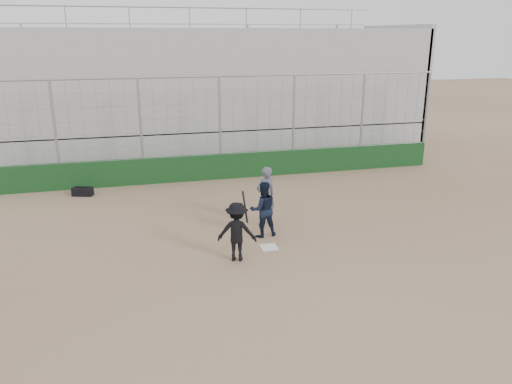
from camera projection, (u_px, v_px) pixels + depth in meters
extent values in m
plane|color=brown|center=(269.00, 248.00, 13.49)|extent=(90.00, 90.00, 0.00)
cube|color=white|center=(269.00, 247.00, 13.48)|extent=(0.44, 0.44, 0.02)
cube|color=#103415|center=(221.00, 166.00, 19.80)|extent=(18.00, 0.25, 1.00)
cylinder|color=gray|center=(220.00, 129.00, 19.35)|extent=(0.10, 0.10, 4.00)
cylinder|color=gray|center=(426.00, 120.00, 21.48)|extent=(0.10, 0.10, 4.00)
cylinder|color=gray|center=(219.00, 76.00, 18.74)|extent=(18.00, 0.07, 0.07)
cube|color=#989898|center=(202.00, 135.00, 24.28)|extent=(20.00, 6.70, 1.60)
cube|color=#989898|center=(200.00, 75.00, 23.40)|extent=(20.00, 6.70, 4.20)
cube|color=#989898|center=(391.00, 87.00, 26.02)|extent=(0.25, 6.70, 6.10)
cylinder|color=gray|center=(189.00, 8.00, 25.37)|extent=(20.00, 0.06, 0.06)
imported|color=black|center=(237.00, 232.00, 12.54)|extent=(1.13, 0.86, 1.54)
cylinder|color=black|center=(245.00, 207.00, 12.56)|extent=(0.07, 0.57, 0.71)
imported|color=black|center=(263.00, 219.00, 14.08)|extent=(0.84, 0.68, 1.06)
sphere|color=maroon|center=(263.00, 204.00, 13.95)|extent=(0.28, 0.28, 0.28)
imported|color=#494F5C|center=(266.00, 199.00, 14.89)|extent=(0.77, 0.64, 1.63)
cube|color=black|center=(83.00, 192.00, 17.79)|extent=(0.77, 0.52, 0.30)
cylinder|color=black|center=(82.00, 187.00, 17.74)|extent=(0.45, 0.19, 0.04)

